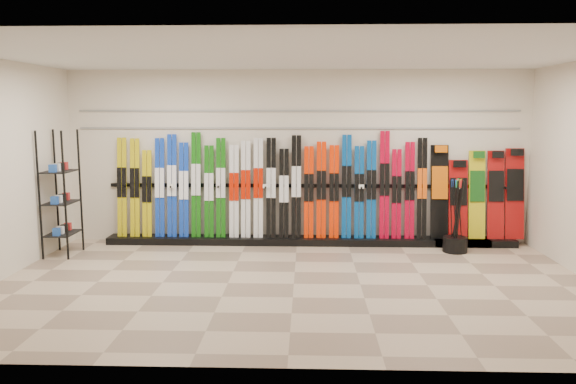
{
  "coord_description": "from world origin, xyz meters",
  "views": [
    {
      "loc": [
        0.17,
        -7.26,
        2.3
      ],
      "look_at": [
        -0.11,
        1.0,
        1.1
      ],
      "focal_mm": 35.0,
      "sensor_mm": 36.0,
      "label": 1
    }
  ],
  "objects": [
    {
      "name": "skis",
      "position": [
        -0.45,
        2.32,
        0.96
      ],
      "size": [
        5.37,
        0.22,
        1.84
      ],
      "color": "gold",
      "rests_on": "ski_rack_base"
    },
    {
      "name": "floor",
      "position": [
        0.0,
        0.0,
        0.0
      ],
      "size": [
        8.0,
        8.0,
        0.0
      ],
      "primitive_type": "plane",
      "color": "#87705D",
      "rests_on": "ground"
    },
    {
      "name": "snowboards",
      "position": [
        3.09,
        2.36,
        0.87
      ],
      "size": [
        1.59,
        0.25,
        1.6
      ],
      "color": "black",
      "rests_on": "ski_rack_base"
    },
    {
      "name": "slatwall_rail_1",
      "position": [
        0.0,
        2.48,
        2.3
      ],
      "size": [
        7.6,
        0.02,
        0.03
      ],
      "primitive_type": "cube",
      "color": "gray",
      "rests_on": "back_wall"
    },
    {
      "name": "pole_bin",
      "position": [
        2.61,
        1.81,
        0.12
      ],
      "size": [
        0.39,
        0.39,
        0.25
      ],
      "primitive_type": "cylinder",
      "color": "black",
      "rests_on": "floor"
    },
    {
      "name": "ceiling",
      "position": [
        0.0,
        0.0,
        3.0
      ],
      "size": [
        8.0,
        8.0,
        0.0
      ],
      "primitive_type": "plane",
      "rotation": [
        3.14,
        0.0,
        0.0
      ],
      "color": "silver",
      "rests_on": "back_wall"
    },
    {
      "name": "ski_poles",
      "position": [
        2.61,
        1.82,
        0.61
      ],
      "size": [
        0.31,
        0.36,
        1.18
      ],
      "color": "black",
      "rests_on": "pole_bin"
    },
    {
      "name": "slatwall_rail_0",
      "position": [
        0.0,
        2.48,
        2.0
      ],
      "size": [
        7.6,
        0.02,
        0.03
      ],
      "primitive_type": "cube",
      "color": "gray",
      "rests_on": "back_wall"
    },
    {
      "name": "ski_rack_base",
      "position": [
        0.22,
        2.28,
        0.06
      ],
      "size": [
        8.0,
        0.4,
        0.12
      ],
      "primitive_type": "cube",
      "color": "black",
      "rests_on": "floor"
    },
    {
      "name": "accessory_rack",
      "position": [
        -3.75,
        1.43,
        1.0
      ],
      "size": [
        0.4,
        0.6,
        2.0
      ],
      "primitive_type": "cube",
      "color": "black",
      "rests_on": "floor"
    },
    {
      "name": "back_wall",
      "position": [
        0.0,
        2.5,
        1.5
      ],
      "size": [
        8.0,
        0.0,
        8.0
      ],
      "primitive_type": "plane",
      "rotation": [
        1.57,
        0.0,
        0.0
      ],
      "color": "beige",
      "rests_on": "floor"
    }
  ]
}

